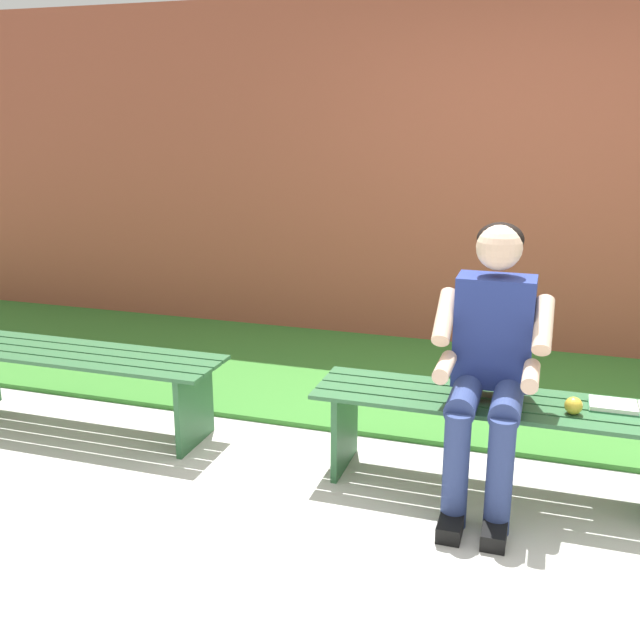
% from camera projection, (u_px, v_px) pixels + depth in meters
% --- Properties ---
extents(ground_plane, '(10.00, 7.00, 0.04)m').
position_uv_depth(ground_plane, '(172.00, 568.00, 2.87)').
color(ground_plane, beige).
extents(grass_strip, '(9.00, 2.30, 0.03)m').
position_uv_depth(grass_strip, '(347.00, 361.00, 5.16)').
color(grass_strip, '#387A2D').
rests_on(grass_strip, ground).
extents(brick_wall, '(9.50, 0.24, 2.52)m').
position_uv_depth(brick_wall, '(459.00, 176.00, 5.32)').
color(brick_wall, '#9E4C38').
rests_on(brick_wall, ground).
extents(bench_near, '(1.66, 0.43, 0.45)m').
position_uv_depth(bench_near, '(493.00, 421.00, 3.36)').
color(bench_near, '#2D6038').
rests_on(bench_near, ground).
extents(bench_far, '(1.69, 0.43, 0.45)m').
position_uv_depth(bench_far, '(76.00, 370.00, 4.02)').
color(bench_far, '#2D6038').
rests_on(bench_far, ground).
extents(person_seated, '(0.50, 0.69, 1.25)m').
position_uv_depth(person_seated, '(490.00, 356.00, 3.18)').
color(person_seated, navy).
rests_on(person_seated, ground).
extents(apple, '(0.08, 0.08, 0.08)m').
position_uv_depth(apple, '(574.00, 406.00, 3.16)').
color(apple, gold).
rests_on(apple, bench_near).
extents(book_open, '(0.41, 0.16, 0.02)m').
position_uv_depth(book_open, '(638.00, 409.00, 3.20)').
color(book_open, white).
rests_on(book_open, bench_near).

